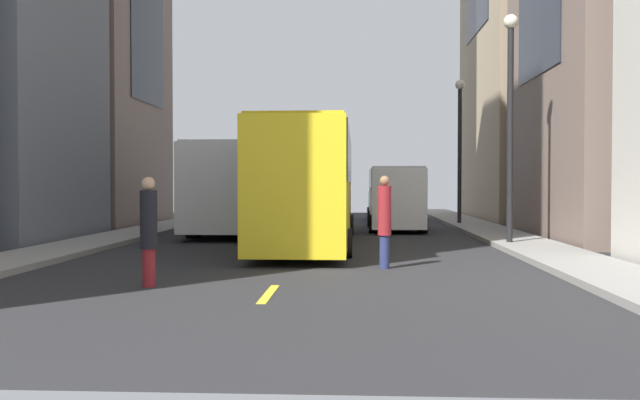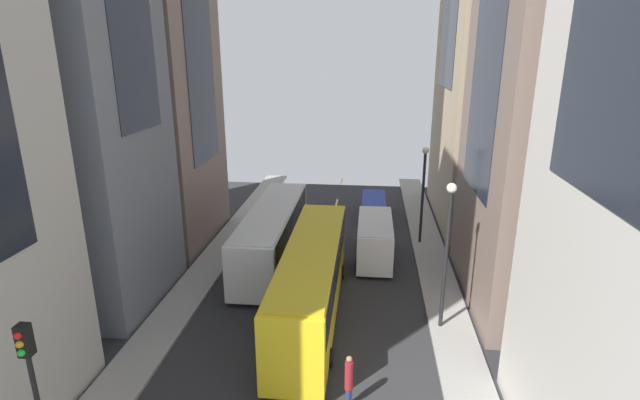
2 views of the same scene
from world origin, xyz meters
The scene contains 17 objects.
ground_plane centered at (0.00, 0.00, 0.00)m, with size 39.37×39.37×0.00m, color #28282B.
sidewalk_west centered at (-6.67, 0.00, 0.07)m, with size 2.02×44.00×0.15m, color gray.
sidewalk_east centered at (6.67, 0.00, 0.07)m, with size 2.02×44.00×0.15m, color gray.
lane_stripe_1 centered at (0.00, -14.00, 0.01)m, with size 0.16×2.00×0.01m, color yellow.
lane_stripe_2 centered at (0.00, -7.00, 0.01)m, with size 0.16×2.00×0.01m, color yellow.
lane_stripe_3 centered at (0.00, 0.00, 0.01)m, with size 0.16×2.00×0.01m, color yellow.
lane_stripe_4 centered at (0.00, 7.00, 0.01)m, with size 0.16×2.00×0.01m, color yellow.
lane_stripe_5 centered at (0.00, 14.00, 0.01)m, with size 0.16×2.00×0.01m, color yellow.
lane_stripe_6 centered at (0.00, 21.00, 0.01)m, with size 0.16×2.00×0.01m, color yellow.
city_bus_white centered at (-3.06, 1.95, 2.01)m, with size 2.80×11.88×3.35m.
streetcar_yellow centered at (0.07, -3.99, 2.12)m, with size 2.70×12.91×3.59m.
delivery_van_white centered at (3.13, 2.69, 1.51)m, with size 2.25×5.67×2.58m.
car_blue_0 centered at (3.09, 10.74, 0.92)m, with size 1.96×4.62×1.56m.
pedestrian_walking_far centered at (-2.34, -13.26, 1.10)m, with size 0.32×0.32×2.05m.
pedestrian_crossing_mid centered at (2.16, -10.27, 1.13)m, with size 0.30×0.30×2.10m.
streetlamp_near centered at (6.16, -4.71, 4.37)m, with size 0.44×0.44×6.87m.
streetlamp_far centered at (6.16, 5.55, 4.13)m, with size 0.44×0.44×6.43m.
Camera 1 is at (1.52, -25.95, 1.93)m, focal length 38.93 mm.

